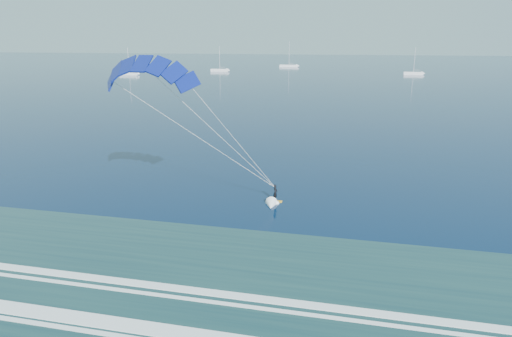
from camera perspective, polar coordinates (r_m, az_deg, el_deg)
The scene contains 5 objects.
kitesurfer_rig at distance 37.47m, azimuth -5.31°, elevation 4.71°, with size 14.44×9.91×14.31m.
sailboat_0 at distance 202.09m, azimuth -15.55°, elevation 11.39°, with size 8.09×2.40×11.09m.
sailboat_1 at distance 217.01m, azimuth -4.54°, elevation 12.17°, with size 8.33×2.40×11.49m.
sailboat_2 at distance 253.25m, azimuth 4.14°, elevation 12.70°, with size 9.96×2.40×13.25m.
sailboat_3 at distance 207.35m, azimuth 19.07°, elevation 11.20°, with size 7.94×2.40×11.12m.
Camera 1 is at (12.04, -13.08, 14.40)m, focal length 32.00 mm.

